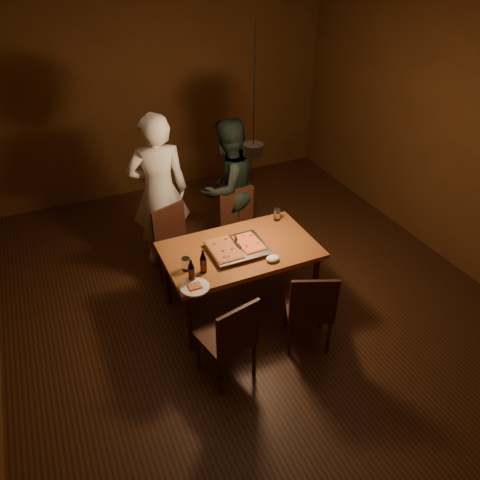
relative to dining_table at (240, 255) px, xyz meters
name	(u,v)px	position (x,y,z in m)	size (l,w,h in m)	color
room_shell	(253,185)	(0.14, 0.03, 0.72)	(6.00, 6.00, 6.00)	#3D2010
dining_table	(240,255)	(0.00, 0.00, 0.00)	(1.50, 0.90, 0.75)	#995527
chair_far_left	(176,238)	(-0.44, 0.74, -0.14)	(0.54, 0.54, 0.49)	#38190F
chair_far_right	(240,220)	(0.36, 0.80, -0.14)	(0.42, 0.42, 0.49)	#38190F
chair_near_left	(231,334)	(-0.46, -0.83, -0.14)	(0.50, 0.50, 0.49)	#38190F
chair_near_right	(311,304)	(0.35, -0.79, -0.14)	(0.55, 0.55, 0.49)	#38190F
pizza_tray	(238,249)	(-0.04, -0.03, 0.10)	(0.55, 0.45, 0.05)	silver
pizza_meat	(224,249)	(-0.18, -0.02, 0.13)	(0.26, 0.41, 0.02)	maroon
pizza_cheese	(249,243)	(0.09, -0.02, 0.13)	(0.22, 0.34, 0.02)	gold
spatula	(238,245)	(-0.03, -0.01, 0.14)	(0.09, 0.24, 0.04)	silver
beer_bottle_a	(191,270)	(-0.60, -0.28, 0.19)	(0.06, 0.06, 0.22)	black
beer_bottle_b	(203,262)	(-0.46, -0.20, 0.19)	(0.06, 0.06, 0.23)	black
water_glass_left	(186,264)	(-0.59, -0.11, 0.14)	(0.08, 0.08, 0.13)	silver
water_glass_right	(277,215)	(0.58, 0.32, 0.14)	(0.07, 0.07, 0.14)	silver
plate_slice	(195,287)	(-0.61, -0.39, 0.08)	(0.26, 0.26, 0.03)	white
napkin	(273,259)	(0.20, -0.31, 0.10)	(0.13, 0.10, 0.06)	white
diner_white	(159,192)	(-0.47, 1.16, 0.23)	(0.66, 0.44, 1.82)	silver
diner_dark	(228,187)	(0.35, 1.12, 0.15)	(0.80, 0.62, 1.64)	black
pendant_lamp	(253,148)	(0.14, 0.03, 1.08)	(0.18, 0.18, 1.10)	black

